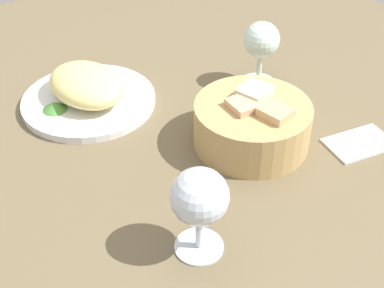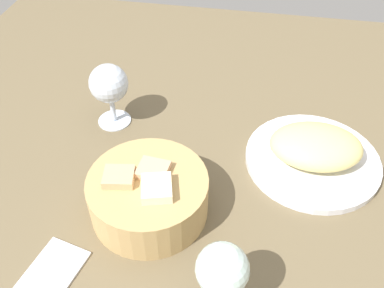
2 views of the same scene
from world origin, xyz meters
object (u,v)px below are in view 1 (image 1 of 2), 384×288
plate (89,101)px  bread_basket (252,123)px  wine_glass_near (200,200)px  wine_glass_far (261,43)px  folded_napkin (360,142)px

plate → bread_basket: bread_basket is taller
plate → bread_basket: 31.32cm
wine_glass_near → wine_glass_far: (-26.43, 34.82, -0.25)cm
wine_glass_far → folded_napkin: (24.76, 0.29, -8.14)cm
plate → wine_glass_far: 33.78cm
wine_glass_far → wine_glass_near: bearing=-52.8°
wine_glass_far → bread_basket: bearing=-46.0°
bread_basket → wine_glass_far: bearing=134.0°
wine_glass_near → folded_napkin: wine_glass_near is taller
plate → wine_glass_near: 40.68cm
bread_basket → folded_napkin: bearing=51.6°
wine_glass_near → folded_napkin: 36.14cm
plate → wine_glass_far: wine_glass_far is taller
plate → wine_glass_near: bearing=-6.8°
plate → wine_glass_far: (13.16, 30.10, 7.84)cm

